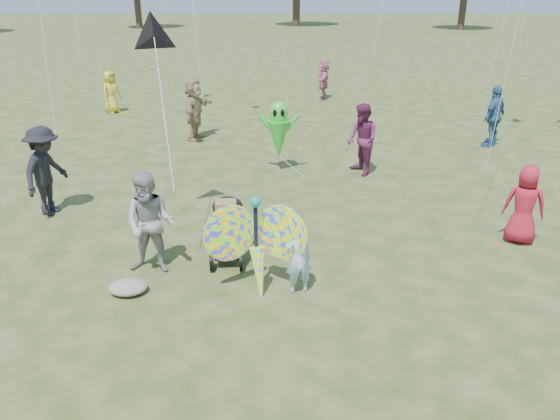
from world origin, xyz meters
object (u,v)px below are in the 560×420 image
Objects in this scene: crowd_c at (494,116)px; jogging_stroller at (227,226)px; alien_kite at (279,133)px; butterfly_kite at (257,246)px; child_girl at (299,259)px; crowd_e at (362,140)px; crowd_d at (195,109)px; crowd_g at (111,92)px; crowd_b at (46,171)px; crowd_j at (323,79)px; adult_man at (150,224)px; crowd_a at (524,205)px.

crowd_c is 1.59× the size of jogging_stroller.
alien_kite is (-6.07, -2.18, 0.10)m from crowd_c.
alien_kite is at bearing 86.42° from butterfly_kite.
crowd_e is at bearing -121.62° from child_girl.
crowd_d is 5.50m from crowd_e.
alien_kite is (5.92, -6.65, 0.24)m from crowd_g.
crowd_g is (-1.29, 9.27, -0.16)m from crowd_b.
jogging_stroller is at bearing -7.34° from crowd_j.
crowd_g is (-3.47, 3.63, -0.17)m from crowd_d.
adult_man is at bearing -58.88° from crowd_e.
crowd_e reaches higher than butterfly_kite.
crowd_c is 4.73m from crowd_e.
child_girl is at bearing -108.17° from crowd_b.
crowd_b is 1.05× the size of crowd_e.
jogging_stroller is (-5.20, -0.64, -0.10)m from crowd_a.
adult_man is 0.92× the size of crowd_d.
crowd_a reaches higher than child_girl.
crowd_g is 8.91m from alien_kite.
crowd_d reaches higher than crowd_j.
crowd_d reaches higher than crowd_a.
crowd_a is 9.76m from crowd_d.
crowd_e is 1.57× the size of jogging_stroller.
alien_kite is (2.06, 5.04, 0.14)m from adult_man.
butterfly_kite reaches higher than crowd_g.
child_girl is 5.77m from crowd_e.
crowd_b is 5.26m from butterfly_kite.
adult_man is 12.31m from crowd_g.
crowd_b is 1.03× the size of alien_kite.
jogging_stroller is at bearing -100.78° from alien_kite.
crowd_b is 7.04m from crowd_e.
jogging_stroller is (-6.95, -6.83, -0.25)m from crowd_c.
alien_kite is at bearing -22.09° from crowd_a.
crowd_b reaches higher than alien_kite.
crowd_g is (-10.24, 10.67, 0.02)m from crowd_a.
crowd_b is at bearing -150.47° from alien_kite.
crowd_b is 1.22× the size of crowd_g.
crowd_g is at bearing 22.12° from crowd_b.
crowd_a is 0.83× the size of crowd_e.
butterfly_kite is 1.00× the size of alien_kite.
crowd_c is 6.45m from alien_kite.
alien_kite is at bearing -103.15° from crowd_g.
crowd_b is 9.36m from crowd_g.
alien_kite is (0.36, 5.69, 0.21)m from butterfly_kite.
crowd_b reaches higher than crowd_e.
alien_kite is (-1.84, -9.09, 0.20)m from crowd_j.
butterfly_kite is at bearing 40.59° from crowd_a.
crowd_b is at bearing 11.97° from crowd_a.
crowd_g reaches higher than jogging_stroller.
crowd_d reaches higher than crowd_c.
adult_man is 14.66m from crowd_j.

